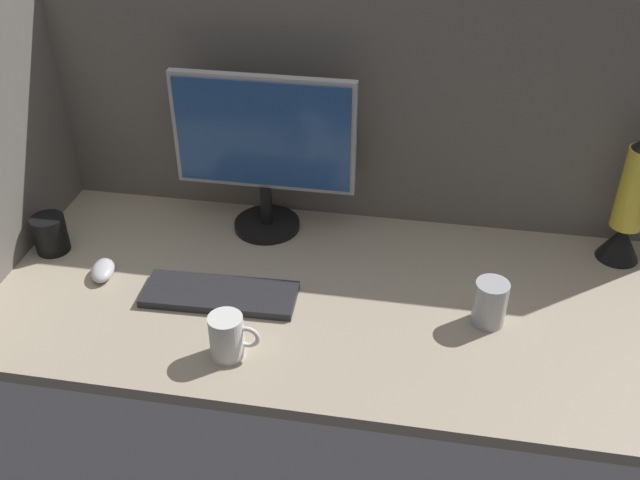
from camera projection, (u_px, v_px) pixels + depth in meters
The scene contains 9 objects.
ground_plane at pixel (346, 296), 178.32cm from camera, with size 180.00×80.00×3.00cm, color tan.
cubicle_wall_back at pixel (369, 108), 190.02cm from camera, with size 180.00×5.00×63.55cm.
monitor at pixel (264, 146), 187.60cm from camera, with size 47.90×18.00×43.83cm.
keyboard at pixel (220, 294), 174.91cm from camera, with size 37.00×13.00×2.00cm, color #262628.
mouse at pixel (103, 270), 181.80cm from camera, with size 5.60×9.60×3.40cm, color silver.
mug_black_travel at pixel (50, 234), 189.25cm from camera, with size 8.66×8.66×10.00cm.
mug_ceramic_white at pixel (228, 336), 156.10cm from camera, with size 11.21×7.59×10.53cm.
mug_steel at pixel (490, 303), 165.06cm from camera, with size 7.71×7.71×11.11cm.
lava_lamp at pixel (630, 209), 180.92cm from camera, with size 10.82×10.82×35.42cm.
Camera 1 is at (17.68, -138.37, 110.62)cm, focal length 40.74 mm.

